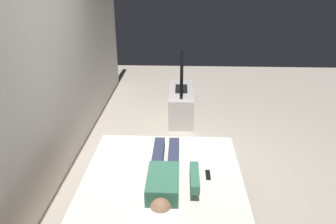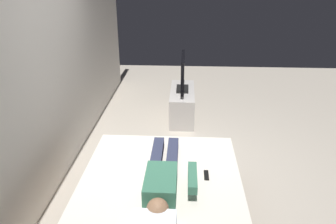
{
  "view_description": "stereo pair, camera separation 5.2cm",
  "coord_description": "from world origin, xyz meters",
  "px_view_note": "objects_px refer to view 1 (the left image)",
  "views": [
    {
      "loc": [
        -3.51,
        0.07,
        2.38
      ],
      "look_at": [
        0.36,
        0.23,
        0.69
      ],
      "focal_mm": 35.18,
      "sensor_mm": 36.0,
      "label": 1
    },
    {
      "loc": [
        -3.5,
        0.02,
        2.38
      ],
      "look_at": [
        0.36,
        0.23,
        0.69
      ],
      "focal_mm": 35.18,
      "sensor_mm": 36.0,
      "label": 2
    }
  ],
  "objects_px": {
    "person": "(165,177)",
    "tv_stand": "(181,104)",
    "bed": "(162,209)",
    "tv": "(182,74)",
    "remote": "(208,175)"
  },
  "relations": [
    {
      "from": "person",
      "to": "tv_stand",
      "type": "distance_m",
      "value": 2.72
    },
    {
      "from": "bed",
      "to": "tv_stand",
      "type": "relative_size",
      "value": 1.85
    },
    {
      "from": "bed",
      "to": "person",
      "type": "height_order",
      "value": "person"
    },
    {
      "from": "bed",
      "to": "tv_stand",
      "type": "height_order",
      "value": "bed"
    },
    {
      "from": "bed",
      "to": "remote",
      "type": "relative_size",
      "value": 13.56
    },
    {
      "from": "bed",
      "to": "tv",
      "type": "distance_m",
      "value": 2.77
    },
    {
      "from": "person",
      "to": "remote",
      "type": "relative_size",
      "value": 8.4
    },
    {
      "from": "person",
      "to": "tv",
      "type": "xyz_separation_m",
      "value": [
        2.69,
        -0.14,
        0.16
      ]
    },
    {
      "from": "remote",
      "to": "tv_stand",
      "type": "distance_m",
      "value": 2.57
    },
    {
      "from": "bed",
      "to": "person",
      "type": "distance_m",
      "value": 0.36
    },
    {
      "from": "tv_stand",
      "to": "tv",
      "type": "relative_size",
      "value": 1.25
    },
    {
      "from": "person",
      "to": "remote",
      "type": "distance_m",
      "value": 0.44
    },
    {
      "from": "bed",
      "to": "person",
      "type": "bearing_deg",
      "value": -48.4
    },
    {
      "from": "bed",
      "to": "tv_stand",
      "type": "distance_m",
      "value": 2.72
    },
    {
      "from": "person",
      "to": "tv",
      "type": "relative_size",
      "value": 1.43
    }
  ]
}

